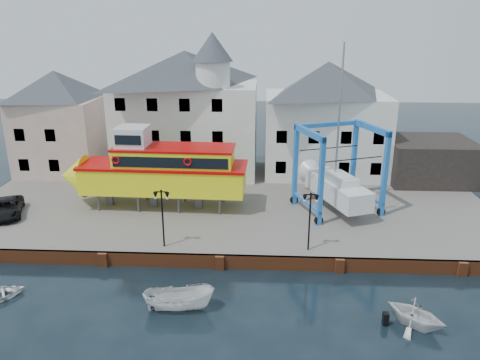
{
  "coord_description": "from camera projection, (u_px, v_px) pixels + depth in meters",
  "views": [
    {
      "loc": [
        2.83,
        -27.9,
        15.94
      ],
      "look_at": [
        1.0,
        7.0,
        4.0
      ],
      "focal_mm": 35.0,
      "sensor_mm": 36.0,
      "label": 1
    }
  ],
  "objects": [
    {
      "name": "hardstanding",
      "position": [
        231.0,
        202.0,
        41.89
      ],
      "size": [
        44.0,
        22.0,
        1.0
      ],
      "primitive_type": "cube",
      "color": "#5E5856",
      "rests_on": "ground"
    },
    {
      "name": "ground",
      "position": [
        220.0,
        269.0,
        31.66
      ],
      "size": [
        140.0,
        140.0,
        0.0
      ],
      "primitive_type": "plane",
      "color": "black",
      "rests_on": "ground"
    },
    {
      "name": "lamp_post_right",
      "position": [
        310.0,
        207.0,
        31.15
      ],
      "size": [
        1.12,
        0.32,
        4.2
      ],
      "color": "black",
      "rests_on": "hardstanding"
    },
    {
      "name": "motorboat_a",
      "position": [
        179.0,
        310.0,
        27.19
      ],
      "size": [
        4.26,
        1.98,
        1.59
      ],
      "primitive_type": "imported",
      "rotation": [
        0.0,
        0.0,
        1.68
      ],
      "color": "white",
      "rests_on": "ground"
    },
    {
      "name": "building_white_right",
      "position": [
        325.0,
        119.0,
        47.03
      ],
      "size": [
        12.0,
        8.0,
        11.2
      ],
      "color": "silver",
      "rests_on": "hardstanding"
    },
    {
      "name": "building_pink",
      "position": [
        60.0,
        122.0,
        47.57
      ],
      "size": [
        8.0,
        7.0,
        10.3
      ],
      "color": "tan",
      "rests_on": "hardstanding"
    },
    {
      "name": "shed_dark",
      "position": [
        428.0,
        160.0,
        45.81
      ],
      "size": [
        8.0,
        7.0,
        4.0
      ],
      "primitive_type": "cube",
      "color": "black",
      "rests_on": "hardstanding"
    },
    {
      "name": "quay_wall",
      "position": [
        220.0,
        262.0,
        31.6
      ],
      "size": [
        44.0,
        0.47,
        1.0
      ],
      "color": "brown",
      "rests_on": "ground"
    },
    {
      "name": "van",
      "position": [
        7.0,
        208.0,
        37.63
      ],
      "size": [
        3.74,
        5.18,
        1.31
      ],
      "primitive_type": "imported",
      "rotation": [
        0.0,
        0.0,
        0.37
      ],
      "color": "black",
      "rests_on": "hardstanding"
    },
    {
      "name": "tour_boat",
      "position": [
        153.0,
        170.0,
        38.71
      ],
      "size": [
        15.81,
        4.23,
        6.84
      ],
      "rotation": [
        0.0,
        0.0,
        -0.03
      ],
      "color": "#59595E",
      "rests_on": "hardstanding"
    },
    {
      "name": "motorboat_c",
      "position": [
        414.0,
        326.0,
        25.77
      ],
      "size": [
        4.38,
        4.33,
        1.75
      ],
      "primitive_type": "imported",
      "rotation": [
        0.0,
        0.0,
        0.87
      ],
      "color": "white",
      "rests_on": "ground"
    },
    {
      "name": "lamp_post_left",
      "position": [
        162.0,
        204.0,
        31.64
      ],
      "size": [
        1.12,
        0.32,
        4.2
      ],
      "color": "black",
      "rests_on": "hardstanding"
    },
    {
      "name": "building_white_main",
      "position": [
        188.0,
        111.0,
        46.91
      ],
      "size": [
        14.0,
        8.3,
        14.0
      ],
      "color": "silver",
      "rests_on": "hardstanding"
    },
    {
      "name": "travel_lift",
      "position": [
        333.0,
        181.0,
        39.01
      ],
      "size": [
        7.6,
        9.12,
        13.44
      ],
      "rotation": [
        0.0,
        0.0,
        0.37
      ],
      "color": "#146CB1",
      "rests_on": "hardstanding"
    }
  ]
}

